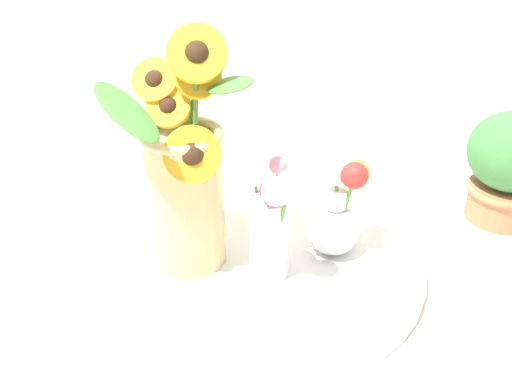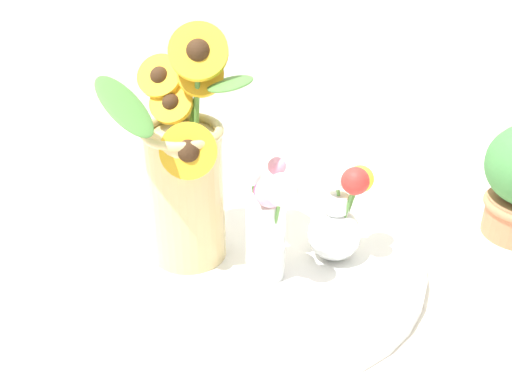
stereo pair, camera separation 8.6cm
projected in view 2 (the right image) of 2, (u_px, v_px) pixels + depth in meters
The scene contains 5 objects.
ground_plane at pixel (236, 284), 0.89m from camera, with size 6.00×6.00×0.00m, color silver.
serving_tray at pixel (256, 260), 0.92m from camera, with size 0.51×0.51×0.02m.
mason_jar_sunflowers at pixel (186, 177), 0.85m from camera, with size 0.23×0.20×0.35m.
vase_small_center at pixel (268, 222), 0.82m from camera, with size 0.08×0.10×0.18m.
vase_bulb_right at pixel (339, 220), 0.88m from camera, with size 0.09×0.08×0.16m.
Camera 2 is at (0.07, -0.70, 0.56)m, focal length 42.00 mm.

